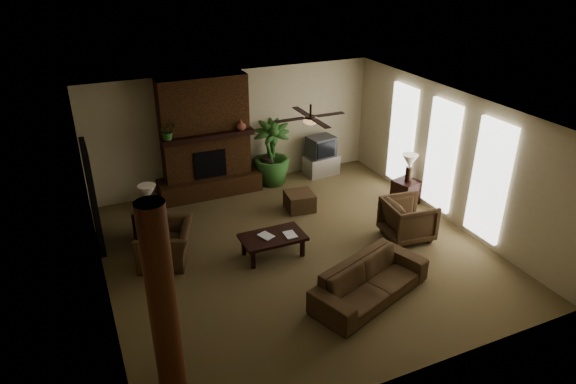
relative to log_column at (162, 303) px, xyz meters
name	(u,v)px	position (x,y,z in m)	size (l,w,h in m)	color
room_shell	(297,186)	(2.95, 2.40, 0.00)	(7.00, 7.00, 7.00)	brown
fireplace	(206,147)	(2.15, 5.62, -0.24)	(2.40, 0.70, 2.80)	#4D2B14
windows	(441,156)	(6.40, 2.60, -0.05)	(0.08, 3.65, 2.35)	white
log_column	(162,303)	(0.00, 0.00, 0.00)	(0.36, 0.36, 2.80)	#592D16
doorway	(93,197)	(-0.49, 4.20, -0.35)	(0.10, 1.00, 2.10)	black
ceiling_fan	(310,119)	(3.35, 2.70, 1.13)	(1.35, 1.35, 0.37)	black
sofa	(371,275)	(3.47, 0.60, -0.97)	(2.20, 0.64, 0.86)	#47331E
armchair_left	(165,238)	(0.60, 3.12, -0.92)	(1.10, 0.71, 0.96)	#47331E
armchair_right	(408,217)	(5.21, 1.96, -0.94)	(0.89, 0.83, 0.92)	#47331E
coffee_table	(273,238)	(2.48, 2.45, -1.03)	(1.20, 0.70, 0.43)	black
ottoman	(300,201)	(3.75, 3.96, -1.20)	(0.60, 0.60, 0.40)	#47331E
tv_stand	(321,165)	(5.10, 5.51, -1.15)	(0.85, 0.50, 0.50)	silver
tv	(321,147)	(5.08, 5.49, -0.64)	(0.71, 0.61, 0.52)	#363638
floor_vase	(267,167)	(3.62, 5.55, -0.97)	(0.34, 0.34, 0.77)	black
floor_plant	(272,166)	(3.72, 5.52, -0.95)	(0.89, 1.60, 0.89)	#2F5B24
side_table_left	(151,226)	(0.48, 4.04, -1.12)	(0.50, 0.50, 0.55)	black
lamp_left	(148,195)	(0.50, 3.99, -0.40)	(0.41, 0.41, 0.65)	black
side_table_right	(406,192)	(6.10, 3.25, -1.12)	(0.50, 0.50, 0.55)	black
lamp_right	(410,163)	(6.10, 3.22, -0.40)	(0.45, 0.45, 0.65)	black
mantel_plant	(167,132)	(1.25, 5.37, 0.32)	(0.38, 0.42, 0.33)	#2F5B24
mantel_vase	(241,125)	(2.92, 5.33, 0.27)	(0.22, 0.23, 0.22)	brown
book_a	(262,232)	(2.25, 2.44, -0.83)	(0.22, 0.03, 0.29)	#999999
book_b	(285,230)	(2.68, 2.34, -0.82)	(0.21, 0.02, 0.29)	#999999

